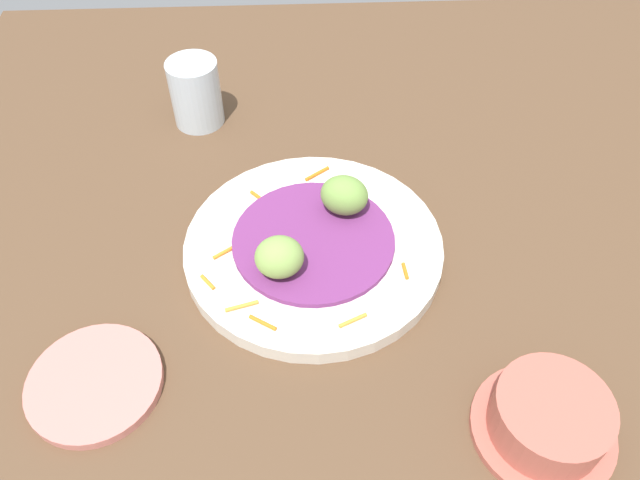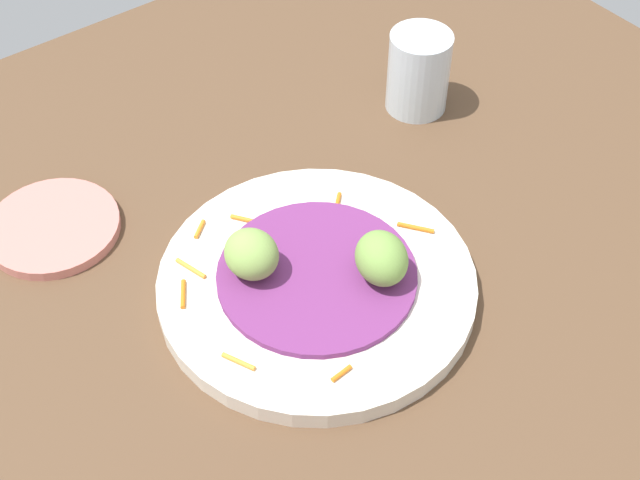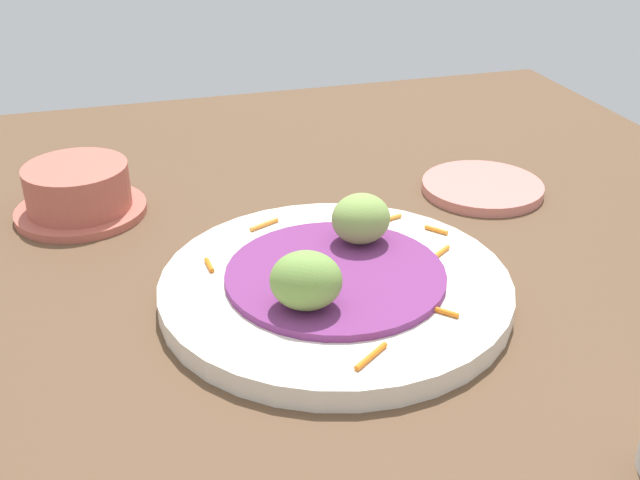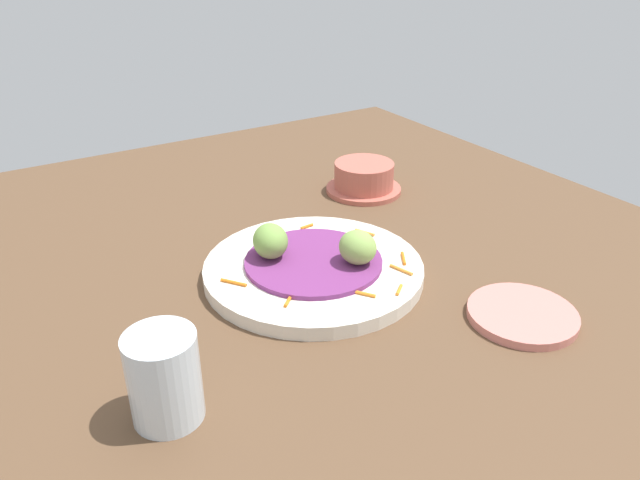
{
  "view_description": "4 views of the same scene",
  "coord_description": "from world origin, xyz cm",
  "px_view_note": "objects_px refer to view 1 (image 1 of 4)",
  "views": [
    {
      "loc": [
        44.42,
        -7.18,
        53.94
      ],
      "look_at": [
        1.44,
        -5.19,
        5.71
      ],
      "focal_mm": 35.19,
      "sensor_mm": 36.0,
      "label": 1
    },
    {
      "loc": [
        30.2,
        34.24,
        62.51
      ],
      "look_at": [
        -1.58,
        -7.45,
        6.11
      ],
      "focal_mm": 50.16,
      "sensor_mm": 36.0,
      "label": 2
    },
    {
      "loc": [
        -49.61,
        10.11,
        34.93
      ],
      "look_at": [
        1.9,
        -5.13,
        6.35
      ],
      "focal_mm": 43.33,
      "sensor_mm": 36.0,
      "label": 3
    },
    {
      "loc": [
        -34.73,
        -63.1,
        41.98
      ],
      "look_at": [
        1.49,
        -5.0,
        6.36
      ],
      "focal_mm": 34.31,
      "sensor_mm": 36.0,
      "label": 4
    }
  ],
  "objects_px": {
    "guac_scoop_left": "(279,257)",
    "side_plate_small": "(95,383)",
    "main_plate": "(314,248)",
    "water_glass": "(196,93)",
    "guac_scoop_center": "(344,195)",
    "terracotta_bowl": "(548,419)"
  },
  "relations": [
    {
      "from": "side_plate_small",
      "to": "terracotta_bowl",
      "type": "height_order",
      "value": "terracotta_bowl"
    },
    {
      "from": "guac_scoop_left",
      "to": "main_plate",
      "type": "bearing_deg",
      "value": 139.92
    },
    {
      "from": "main_plate",
      "to": "water_glass",
      "type": "relative_size",
      "value": 3.17
    },
    {
      "from": "guac_scoop_left",
      "to": "side_plate_small",
      "type": "bearing_deg",
      "value": -57.44
    },
    {
      "from": "water_glass",
      "to": "side_plate_small",
      "type": "bearing_deg",
      "value": -9.26
    },
    {
      "from": "side_plate_small",
      "to": "water_glass",
      "type": "relative_size",
      "value": 1.41
    },
    {
      "from": "guac_scoop_left",
      "to": "water_glass",
      "type": "relative_size",
      "value": 0.56
    },
    {
      "from": "main_plate",
      "to": "guac_scoop_left",
      "type": "distance_m",
      "value": 0.07
    },
    {
      "from": "guac_scoop_left",
      "to": "guac_scoop_center",
      "type": "relative_size",
      "value": 0.94
    },
    {
      "from": "side_plate_small",
      "to": "water_glass",
      "type": "distance_m",
      "value": 0.4
    },
    {
      "from": "guac_scoop_left",
      "to": "water_glass",
      "type": "distance_m",
      "value": 0.3
    },
    {
      "from": "water_glass",
      "to": "guac_scoop_left",
      "type": "bearing_deg",
      "value": 20.68
    },
    {
      "from": "main_plate",
      "to": "side_plate_small",
      "type": "relative_size",
      "value": 2.25
    },
    {
      "from": "water_glass",
      "to": "guac_scoop_center",
      "type": "bearing_deg",
      "value": 41.67
    },
    {
      "from": "guac_scoop_center",
      "to": "terracotta_bowl",
      "type": "height_order",
      "value": "guac_scoop_center"
    },
    {
      "from": "guac_scoop_left",
      "to": "guac_scoop_center",
      "type": "xyz_separation_m",
      "value": [
        -0.08,
        0.07,
        0.0
      ]
    },
    {
      "from": "guac_scoop_left",
      "to": "water_glass",
      "type": "height_order",
      "value": "water_glass"
    },
    {
      "from": "guac_scoop_center",
      "to": "water_glass",
      "type": "distance_m",
      "value": 0.27
    },
    {
      "from": "guac_scoop_center",
      "to": "side_plate_small",
      "type": "bearing_deg",
      "value": -51.37
    },
    {
      "from": "guac_scoop_left",
      "to": "terracotta_bowl",
      "type": "xyz_separation_m",
      "value": [
        0.17,
        0.23,
        -0.02
      ]
    },
    {
      "from": "guac_scoop_left",
      "to": "side_plate_small",
      "type": "height_order",
      "value": "guac_scoop_left"
    },
    {
      "from": "main_plate",
      "to": "side_plate_small",
      "type": "xyz_separation_m",
      "value": [
        0.15,
        -0.21,
        -0.0
      ]
    }
  ]
}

